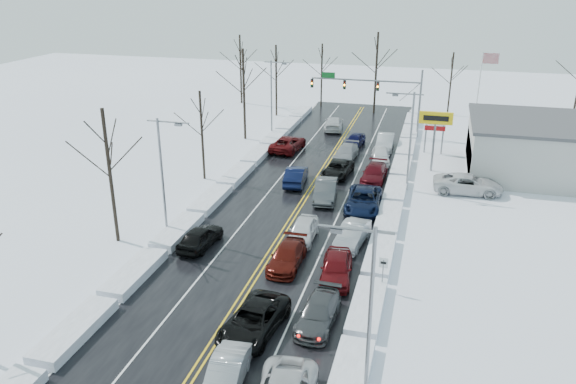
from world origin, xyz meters
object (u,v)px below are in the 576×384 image
(traffic_signal_mast, at_px, (377,90))
(oncoming_car_0, at_px, (296,184))
(tires_plus_sign, at_px, (436,122))
(flagpole, at_px, (480,88))

(traffic_signal_mast, bearing_deg, oncoming_car_0, -104.96)
(traffic_signal_mast, distance_m, tires_plus_sign, 13.92)
(tires_plus_sign, height_order, oncoming_car_0, tires_plus_sign)
(traffic_signal_mast, relative_size, flagpole, 1.33)
(flagpole, bearing_deg, tires_plus_sign, -108.44)
(flagpole, relative_size, oncoming_car_0, 2.01)
(flagpole, distance_m, oncoming_car_0, 27.61)
(tires_plus_sign, bearing_deg, flagpole, 71.56)
(traffic_signal_mast, distance_m, flagpole, 11.90)
(traffic_signal_mast, height_order, flagpole, flagpole)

